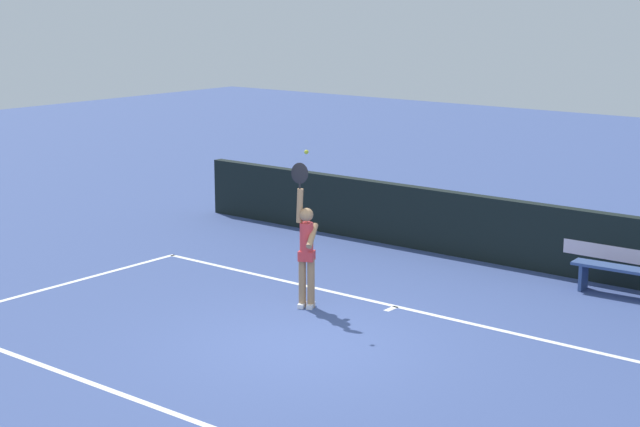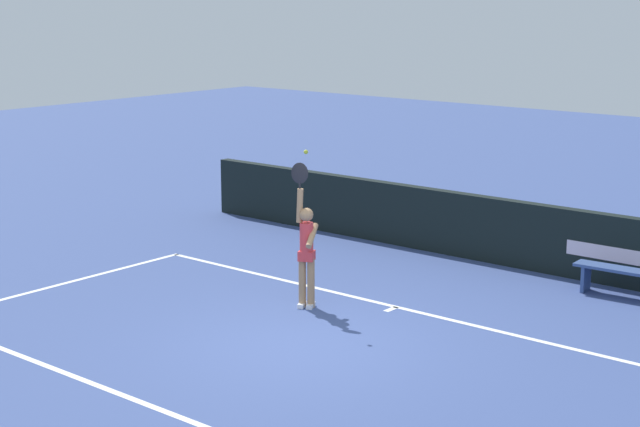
% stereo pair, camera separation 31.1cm
% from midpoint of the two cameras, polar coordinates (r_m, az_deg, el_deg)
% --- Properties ---
extents(ground_plane, '(60.00, 60.00, 0.00)m').
position_cam_midpoint_polar(ground_plane, '(14.71, -0.22, -7.40)').
color(ground_plane, '#394C85').
extents(court_lines, '(10.68, 5.33, 0.00)m').
position_cam_midpoint_polar(court_lines, '(14.49, -1.02, -7.71)').
color(court_lines, white).
rests_on(court_lines, ground).
extents(back_wall, '(14.79, 0.24, 1.24)m').
position_cam_midpoint_polar(back_wall, '(19.12, 10.91, -1.04)').
color(back_wall, black).
rests_on(back_wall, ground).
extents(tennis_player, '(0.51, 0.47, 2.38)m').
position_cam_midpoint_polar(tennis_player, '(16.11, -0.23, -1.99)').
color(tennis_player, '#A37B54').
rests_on(tennis_player, ground).
extents(tennis_ball, '(0.07, 0.07, 0.07)m').
position_cam_midpoint_polar(tennis_ball, '(15.43, -0.23, 3.51)').
color(tennis_ball, '#D1DD33').
extents(courtside_bench_near, '(1.49, 0.44, 0.50)m').
position_cam_midpoint_polar(courtside_bench_near, '(17.58, 17.05, -3.35)').
color(courtside_bench_near, '#354D84').
rests_on(courtside_bench_near, ground).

